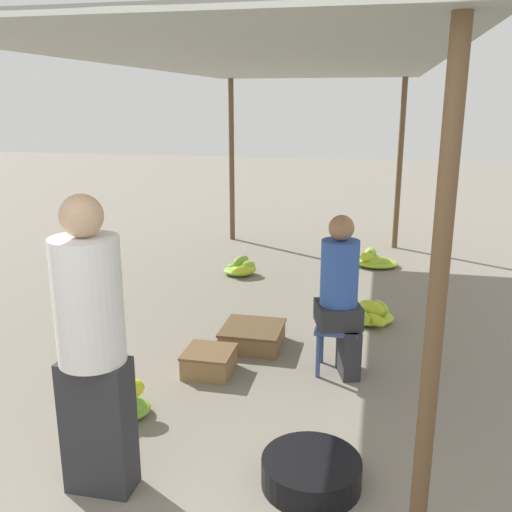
% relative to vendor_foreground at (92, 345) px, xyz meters
% --- Properties ---
extents(canopy_post_front_right, '(0.08, 0.08, 2.47)m').
position_rel_vendor_foreground_xyz_m(canopy_post_front_right, '(1.72, -0.22, 0.35)').
color(canopy_post_front_right, brown).
rests_on(canopy_post_front_right, ground).
extents(canopy_post_back_left, '(0.08, 0.08, 2.47)m').
position_rel_vendor_foreground_xyz_m(canopy_post_back_left, '(-0.81, 6.05, 0.35)').
color(canopy_post_back_left, brown).
rests_on(canopy_post_back_left, ground).
extents(canopy_post_back_right, '(0.08, 0.08, 2.47)m').
position_rel_vendor_foreground_xyz_m(canopy_post_back_right, '(1.72, 6.05, 0.35)').
color(canopy_post_back_right, brown).
rests_on(canopy_post_back_right, ground).
extents(canopy_tarp, '(2.93, 6.66, 0.04)m').
position_rel_vendor_foreground_xyz_m(canopy_tarp, '(0.46, 2.91, 1.61)').
color(canopy_tarp, '#9EA399').
rests_on(canopy_tarp, canopy_post_front_left).
extents(vendor_foreground, '(0.38, 0.36, 1.70)m').
position_rel_vendor_foreground_xyz_m(vendor_foreground, '(0.00, 0.00, 0.00)').
color(vendor_foreground, '#2D2D33').
rests_on(vendor_foreground, ground).
extents(stool, '(0.34, 0.34, 0.41)m').
position_rel_vendor_foreground_xyz_m(stool, '(1.19, 1.75, -0.56)').
color(stool, '#384C84').
rests_on(stool, ground).
extents(vendor_seated, '(0.42, 0.42, 1.31)m').
position_rel_vendor_foreground_xyz_m(vendor_seated, '(1.21, 1.75, -0.21)').
color(vendor_seated, '#2D2D33').
rests_on(vendor_seated, ground).
extents(basin_black, '(0.58, 0.58, 0.17)m').
position_rel_vendor_foreground_xyz_m(basin_black, '(1.17, 0.27, -0.80)').
color(basin_black, black).
rests_on(basin_black, ground).
extents(banana_pile_left_0, '(0.39, 0.38, 0.28)m').
position_rel_vendor_foreground_xyz_m(banana_pile_left_0, '(-0.20, 0.72, -0.78)').
color(banana_pile_left_0, '#A0C42F').
rests_on(banana_pile_left_0, ground).
extents(banana_pile_left_1, '(0.45, 0.47, 0.25)m').
position_rel_vendor_foreground_xyz_m(banana_pile_left_1, '(-0.20, 4.19, -0.79)').
color(banana_pile_left_1, '#C3D229').
rests_on(banana_pile_left_1, ground).
extents(banana_pile_right_0, '(0.53, 0.56, 0.23)m').
position_rel_vendor_foreground_xyz_m(banana_pile_right_0, '(1.43, 2.89, -0.80)').
color(banana_pile_right_0, '#BFD12A').
rests_on(banana_pile_right_0, ground).
extents(banana_pile_right_1, '(0.56, 0.49, 0.24)m').
position_rel_vendor_foreground_xyz_m(banana_pile_right_1, '(1.45, 4.94, -0.80)').
color(banana_pile_right_1, '#88BB34').
rests_on(banana_pile_right_1, ground).
extents(crate_near, '(0.53, 0.53, 0.19)m').
position_rel_vendor_foreground_xyz_m(crate_near, '(0.41, 2.09, -0.79)').
color(crate_near, brown).
rests_on(crate_near, ground).
extents(crate_mid, '(0.39, 0.39, 0.20)m').
position_rel_vendor_foreground_xyz_m(crate_mid, '(0.18, 1.50, -0.79)').
color(crate_mid, olive).
rests_on(crate_mid, ground).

